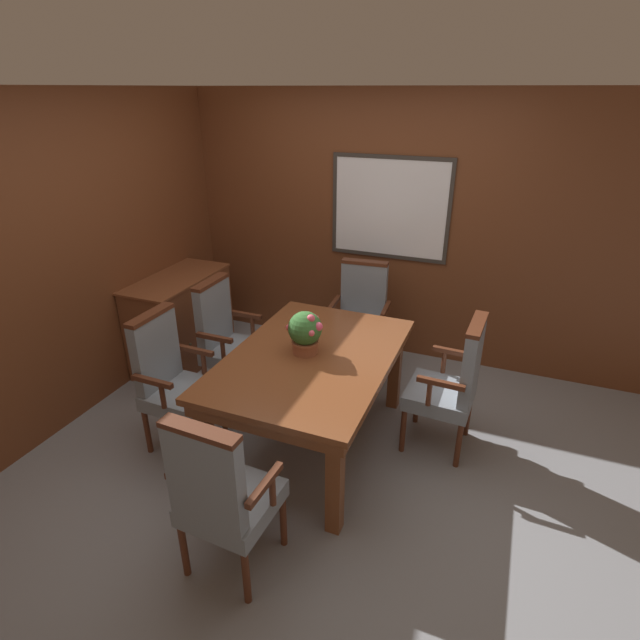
# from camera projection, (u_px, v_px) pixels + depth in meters

# --- Properties ---
(ground_plane) EXTENTS (14.00, 14.00, 0.00)m
(ground_plane) POSITION_uv_depth(u_px,v_px,m) (300.00, 444.00, 3.76)
(ground_plane) COLOR gray
(wall_back) EXTENTS (7.20, 0.08, 2.45)m
(wall_back) POSITION_uv_depth(u_px,v_px,m) (374.00, 228.00, 4.71)
(wall_back) COLOR brown
(wall_back) RESTS_ON ground_plane
(wall_left) EXTENTS (0.06, 7.20, 2.45)m
(wall_left) POSITION_uv_depth(u_px,v_px,m) (80.00, 260.00, 3.86)
(wall_left) COLOR brown
(wall_left) RESTS_ON ground_plane
(dining_table) EXTENTS (1.09, 1.61, 0.75)m
(dining_table) POSITION_uv_depth(u_px,v_px,m) (312.00, 367.00, 3.50)
(dining_table) COLOR brown
(dining_table) RESTS_ON ground_plane
(chair_left_near) EXTENTS (0.47, 0.51, 1.04)m
(chair_left_near) POSITION_uv_depth(u_px,v_px,m) (172.00, 377.00, 3.56)
(chair_left_near) COLOR #562B19
(chair_left_near) RESTS_ON ground_plane
(chair_head_near) EXTENTS (0.52, 0.48, 1.04)m
(chair_head_near) POSITION_uv_depth(u_px,v_px,m) (221.00, 493.00, 2.55)
(chair_head_near) COLOR #562B19
(chair_head_near) RESTS_ON ground_plane
(chair_head_far) EXTENTS (0.53, 0.49, 1.04)m
(chair_head_far) POSITION_uv_depth(u_px,v_px,m) (360.00, 315.00, 4.54)
(chair_head_far) COLOR #562B19
(chair_head_far) RESTS_ON ground_plane
(chair_right_far) EXTENTS (0.48, 0.52, 1.04)m
(chair_right_far) POSITION_uv_depth(u_px,v_px,m) (453.00, 382.00, 3.51)
(chair_right_far) COLOR #562B19
(chair_right_far) RESTS_ON ground_plane
(chair_left_far) EXTENTS (0.46, 0.51, 1.04)m
(chair_left_far) POSITION_uv_depth(u_px,v_px,m) (227.00, 337.00, 4.14)
(chair_left_far) COLOR #562B19
(chair_left_far) RESTS_ON ground_plane
(potted_plant) EXTENTS (0.27, 0.25, 0.31)m
(potted_plant) POSITION_uv_depth(u_px,v_px,m) (305.00, 332.00, 3.42)
(potted_plant) COLOR #9E5638
(potted_plant) RESTS_ON dining_table
(sideboard_cabinet) EXTENTS (0.52, 1.05, 0.86)m
(sideboard_cabinet) POSITION_uv_depth(u_px,v_px,m) (181.00, 320.00, 4.73)
(sideboard_cabinet) COLOR brown
(sideboard_cabinet) RESTS_ON ground_plane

